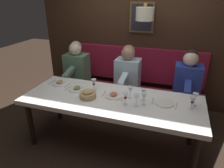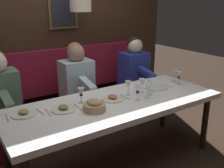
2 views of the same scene
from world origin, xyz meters
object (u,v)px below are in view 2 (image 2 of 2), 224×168
object	(u,v)px
diner_near	(77,75)
wine_glass_5	(150,85)
wine_glass_2	(128,85)
wine_glass_7	(142,83)
wine_glass_4	(138,90)
wine_glass_3	(179,75)
wine_glass_0	(81,92)
wine_glass_6	(148,88)
diner_middle	(0,88)
diner_nearest	(134,65)
wine_glass_1	(175,73)
dining_table	(116,107)
bread_bowl	(94,106)

from	to	relation	value
diner_near	wine_glass_5	size ratio (longest dim) A/B	4.82
wine_glass_2	wine_glass_7	bearing A→B (deg)	-94.76
wine_glass_4	wine_glass_3	bearing A→B (deg)	-79.58
wine_glass_0	wine_glass_5	distance (m)	0.77
wine_glass_2	wine_glass_6	size ratio (longest dim) A/B	1.00
wine_glass_6	wine_glass_7	bearing A→B (deg)	-18.69
diner_middle	wine_glass_0	world-z (taller)	diner_middle
diner_middle	wine_glass_0	bearing A→B (deg)	-138.35
diner_near	wine_glass_0	size ratio (longest dim) A/B	4.82
diner_nearest	wine_glass_0	bearing A→B (deg)	119.89
wine_glass_1	diner_middle	bearing A→B (deg)	69.25
dining_table	wine_glass_0	size ratio (longest dim) A/B	14.16
wine_glass_7	wine_glass_1	bearing A→B (deg)	-83.26
wine_glass_5	diner_near	bearing A→B (deg)	25.21
diner_near	bread_bowl	xyz separation A→B (m)	(-0.96, 0.29, -0.03)
wine_glass_4	wine_glass_6	size ratio (longest dim) A/B	1.00
diner_middle	wine_glass_4	xyz separation A→B (m)	(-0.98, -1.17, 0.04)
diner_near	wine_glass_2	world-z (taller)	diner_near
diner_nearest	wine_glass_7	bearing A→B (deg)	146.83
bread_bowl	wine_glass_4	bearing A→B (deg)	-92.43
dining_table	wine_glass_0	xyz separation A→B (m)	(0.16, 0.32, 0.18)
wine_glass_0	bread_bowl	xyz separation A→B (m)	(-0.24, -0.02, -0.07)
wine_glass_6	wine_glass_7	xyz separation A→B (m)	(0.17, -0.06, 0.00)
wine_glass_0	wine_glass_6	world-z (taller)	same
wine_glass_0	wine_glass_5	world-z (taller)	same
wine_glass_2	wine_glass_4	bearing A→B (deg)	175.98
diner_nearest	wine_glass_5	bearing A→B (deg)	151.19
dining_table	diner_near	bearing A→B (deg)	0.71
wine_glass_0	wine_glass_4	distance (m)	0.59
wine_glass_3	diner_nearest	bearing A→B (deg)	2.77
wine_glass_0	wine_glass_2	bearing A→B (deg)	-98.70
dining_table	wine_glass_5	xyz separation A→B (m)	(-0.05, -0.43, 0.18)
wine_glass_7	wine_glass_0	bearing A→B (deg)	82.28
wine_glass_2	bread_bowl	world-z (taller)	wine_glass_2
wine_glass_4	wine_glass_7	distance (m)	0.25
diner_middle	wine_glass_2	distance (m)	1.43
dining_table	wine_glass_1	world-z (taller)	wine_glass_1
dining_table	diner_nearest	world-z (taller)	diner_nearest
wine_glass_4	wine_glass_7	bearing A→B (deg)	-49.47
dining_table	wine_glass_3	bearing A→B (deg)	-87.60
diner_middle	wine_glass_2	size ratio (longest dim) A/B	4.82
diner_middle	bread_bowl	size ratio (longest dim) A/B	3.60
wine_glass_6	bread_bowl	size ratio (longest dim) A/B	0.75
dining_table	wine_glass_4	world-z (taller)	wine_glass_4
wine_glass_4	wine_glass_5	distance (m)	0.22
wine_glass_0	wine_glass_6	xyz separation A→B (m)	(-0.27, -0.66, 0.00)
diner_nearest	wine_glass_6	distance (m)	1.15
diner_nearest	wine_glass_1	distance (m)	0.75
diner_near	diner_middle	bearing A→B (deg)	90.00
wine_glass_7	wine_glass_5	bearing A→B (deg)	-167.88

